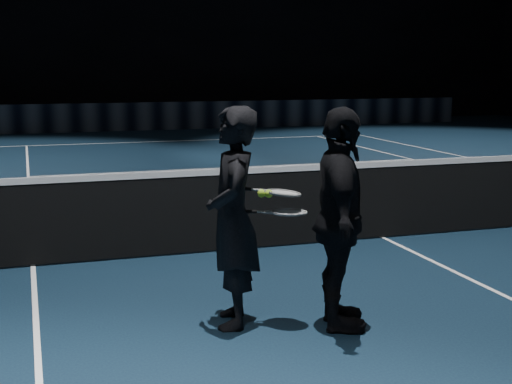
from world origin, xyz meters
TOP-DOWN VIEW (x-y plane):
  - floor at (0.00, 0.00)m, footprint 36.00×36.00m
  - court_lines at (0.00, 0.00)m, footprint 10.98×23.78m
  - net_mesh at (0.00, 0.00)m, footprint 12.80×0.02m
  - net_tape at (0.00, 0.00)m, footprint 12.80×0.03m
  - sponsor_backdrop at (0.00, 15.50)m, footprint 22.00×0.15m
  - player_a at (-2.57, -2.26)m, footprint 0.56×0.73m
  - player_b at (-1.78, -2.60)m, footprint 0.75×1.13m
  - racket_lower at (-2.15, -2.44)m, footprint 0.71×0.47m
  - racket_upper at (-2.18, -2.38)m, footprint 0.71×0.43m
  - tennis_balls at (-2.33, -2.36)m, footprint 0.12×0.10m

SIDE VIEW (x-z plane):
  - floor at x=0.00m, z-range 0.00..0.00m
  - court_lines at x=0.00m, z-range 0.00..0.01m
  - net_mesh at x=0.00m, z-range 0.02..0.88m
  - sponsor_backdrop at x=0.00m, z-range 0.00..0.90m
  - player_a at x=-2.57m, z-range 0.00..1.78m
  - player_b at x=-1.78m, z-range 0.00..1.78m
  - net_tape at x=0.00m, z-range 0.88..0.95m
  - racket_lower at x=-2.15m, z-range 0.93..0.96m
  - racket_upper at x=-2.18m, z-range 1.04..1.14m
  - tennis_balls at x=-2.33m, z-range 1.05..1.17m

